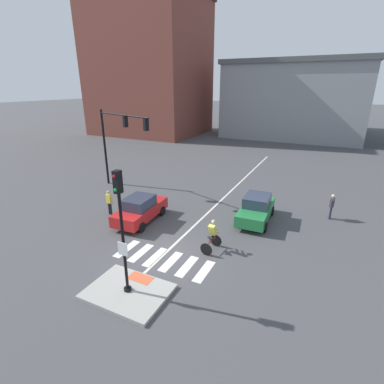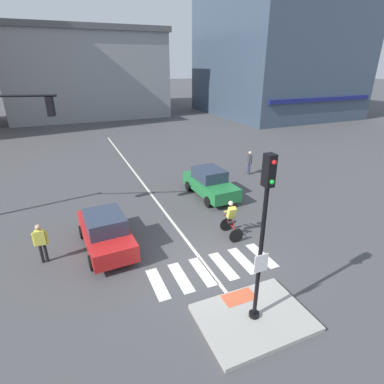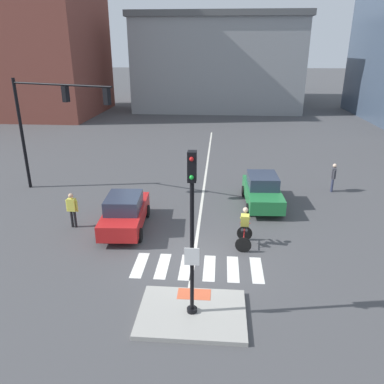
% 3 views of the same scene
% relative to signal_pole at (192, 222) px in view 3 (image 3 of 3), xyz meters
% --- Properties ---
extents(ground_plane, '(300.00, 300.00, 0.00)m').
position_rel_signal_pole_xyz_m(ground_plane, '(0.00, 3.16, -3.22)').
color(ground_plane, '#474749').
extents(traffic_island, '(3.33, 2.45, 0.15)m').
position_rel_signal_pole_xyz_m(traffic_island, '(0.00, 0.01, -3.15)').
color(traffic_island, '#A3A099').
rests_on(traffic_island, ground).
extents(tactile_pad_front, '(1.10, 0.60, 0.01)m').
position_rel_signal_pole_xyz_m(tactile_pad_front, '(0.00, 0.88, -3.07)').
color(tactile_pad_front, '#DB5B38').
rests_on(tactile_pad_front, traffic_island).
extents(signal_pole, '(0.44, 0.38, 5.11)m').
position_rel_signal_pole_xyz_m(signal_pole, '(0.00, 0.00, 0.00)').
color(signal_pole, black).
rests_on(signal_pole, traffic_island).
extents(crosswalk_stripe_a, '(0.44, 1.80, 0.01)m').
position_rel_signal_pole_xyz_m(crosswalk_stripe_a, '(-2.22, 2.75, -3.22)').
color(crosswalk_stripe_a, silver).
rests_on(crosswalk_stripe_a, ground).
extents(crosswalk_stripe_b, '(0.44, 1.80, 0.01)m').
position_rel_signal_pole_xyz_m(crosswalk_stripe_b, '(-1.33, 2.75, -3.22)').
color(crosswalk_stripe_b, silver).
rests_on(crosswalk_stripe_b, ground).
extents(crosswalk_stripe_c, '(0.44, 1.80, 0.01)m').
position_rel_signal_pole_xyz_m(crosswalk_stripe_c, '(-0.44, 2.75, -3.22)').
color(crosswalk_stripe_c, silver).
rests_on(crosswalk_stripe_c, ground).
extents(crosswalk_stripe_d, '(0.44, 1.80, 0.01)m').
position_rel_signal_pole_xyz_m(crosswalk_stripe_d, '(0.44, 2.75, -3.22)').
color(crosswalk_stripe_d, silver).
rests_on(crosswalk_stripe_d, ground).
extents(crosswalk_stripe_e, '(0.44, 1.80, 0.01)m').
position_rel_signal_pole_xyz_m(crosswalk_stripe_e, '(1.33, 2.75, -3.22)').
color(crosswalk_stripe_e, silver).
rests_on(crosswalk_stripe_e, ground).
extents(crosswalk_stripe_f, '(0.44, 1.80, 0.01)m').
position_rel_signal_pole_xyz_m(crosswalk_stripe_f, '(2.22, 2.75, -3.22)').
color(crosswalk_stripe_f, silver).
rests_on(crosswalk_stripe_f, ground).
extents(lane_centre_line, '(0.14, 28.00, 0.01)m').
position_rel_signal_pole_xyz_m(lane_centre_line, '(-0.19, 13.16, -3.22)').
color(lane_centre_line, silver).
rests_on(lane_centre_line, ground).
extents(traffic_light_mast, '(6.09, 2.23, 6.28)m').
position_rel_signal_pole_xyz_m(traffic_light_mast, '(-8.55, 10.10, 1.23)').
color(traffic_light_mast, black).
rests_on(traffic_light_mast, ground).
extents(building_corner_left, '(18.12, 15.13, 21.88)m').
position_rel_signal_pole_xyz_m(building_corner_left, '(-23.32, 37.05, 7.74)').
color(building_corner_left, brown).
rests_on(building_corner_left, ground).
extents(building_corner_right, '(21.59, 22.34, 11.82)m').
position_rel_signal_pole_xyz_m(building_corner_right, '(0.01, 48.11, 2.71)').
color(building_corner_right, gray).
rests_on(building_corner_right, ground).
extents(car_red_westbound_near, '(2.03, 4.19, 1.64)m').
position_rel_signal_pole_xyz_m(car_red_westbound_near, '(-3.51, 5.82, -2.41)').
color(car_red_westbound_near, red).
rests_on(car_red_westbound_near, ground).
extents(car_green_eastbound_mid, '(1.98, 4.17, 1.64)m').
position_rel_signal_pole_xyz_m(car_green_eastbound_mid, '(2.98, 9.11, -2.41)').
color(car_green_eastbound_mid, '#237A3D').
rests_on(car_green_eastbound_mid, ground).
extents(cyclist, '(0.77, 1.15, 1.68)m').
position_rel_signal_pole_xyz_m(cyclist, '(1.82, 4.62, -2.35)').
color(cyclist, black).
rests_on(cyclist, ground).
extents(pedestrian_at_curb_left, '(0.55, 0.24, 1.67)m').
position_rel_signal_pole_xyz_m(pedestrian_at_curb_left, '(-5.93, 5.77, -2.24)').
color(pedestrian_at_curb_left, black).
rests_on(pedestrian_at_curb_left, ground).
extents(pedestrian_waiting_far_side, '(0.29, 0.54, 1.67)m').
position_rel_signal_pole_xyz_m(pedestrian_waiting_far_side, '(7.21, 11.45, -2.24)').
color(pedestrian_waiting_far_side, '#2D334C').
rests_on(pedestrian_waiting_far_side, ground).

